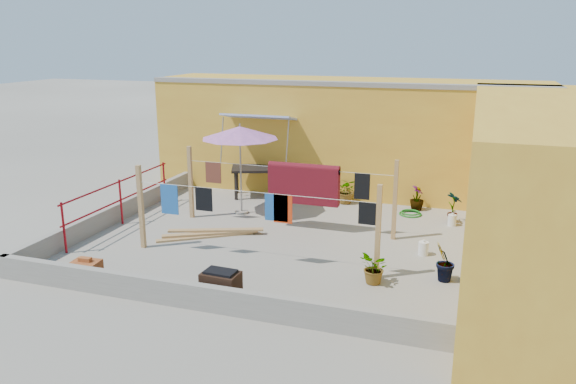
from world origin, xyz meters
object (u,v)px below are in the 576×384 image
(brick_stack, at_px, (86,270))
(green_hose, at_px, (410,213))
(patio_umbrella, at_px, (240,133))
(water_jug_b, at_px, (452,220))
(outdoor_table, at_px, (264,170))
(water_jug_a, at_px, (423,248))
(brazier, at_px, (221,286))
(plant_back_a, at_px, (346,191))
(white_basin, at_px, (235,298))

(brick_stack, height_order, green_hose, brick_stack)
(patio_umbrella, distance_m, water_jug_b, 5.55)
(outdoor_table, relative_size, water_jug_a, 6.04)
(patio_umbrella, bearing_deg, water_jug_b, 7.32)
(brazier, relative_size, water_jug_a, 1.96)
(patio_umbrella, distance_m, plant_back_a, 3.37)
(water_jug_a, bearing_deg, outdoor_table, 146.12)
(plant_back_a, bearing_deg, brazier, -96.50)
(green_hose, bearing_deg, water_jug_b, -28.16)
(brick_stack, relative_size, water_jug_b, 1.73)
(plant_back_a, bearing_deg, white_basin, -94.76)
(outdoor_table, xyz_separation_m, plant_back_a, (2.37, 0.00, -0.40))
(patio_umbrella, relative_size, water_jug_a, 7.01)
(brick_stack, height_order, plant_back_a, plant_back_a)
(brazier, xyz_separation_m, water_jug_b, (3.54, 5.37, -0.14))
(brazier, xyz_separation_m, white_basin, (0.21, 0.10, -0.23))
(water_jug_b, xyz_separation_m, green_hose, (-1.04, 0.56, -0.10))
(green_hose, bearing_deg, brick_stack, -131.45)
(water_jug_b, height_order, plant_back_a, plant_back_a)
(water_jug_b, bearing_deg, white_basin, -122.32)
(water_jug_b, relative_size, green_hose, 0.55)
(brick_stack, xyz_separation_m, water_jug_a, (5.80, 3.24, -0.05))
(white_basin, relative_size, green_hose, 0.86)
(water_jug_a, xyz_separation_m, green_hose, (-0.57, 2.69, -0.11))
(patio_umbrella, relative_size, outdoor_table, 1.16)
(white_basin, bearing_deg, green_hose, 68.49)
(brazier, height_order, white_basin, brazier)
(outdoor_table, distance_m, green_hose, 4.23)
(water_jug_a, xyz_separation_m, plant_back_a, (-2.34, 3.16, 0.21))
(green_hose, height_order, plant_back_a, plant_back_a)
(white_basin, distance_m, water_jug_b, 6.23)
(plant_back_a, bearing_deg, outdoor_table, 180.00)
(white_basin, relative_size, water_jug_a, 1.50)
(brick_stack, distance_m, white_basin, 2.94)
(outdoor_table, bearing_deg, patio_umbrella, -89.18)
(white_basin, bearing_deg, brazier, -153.68)
(outdoor_table, xyz_separation_m, white_basin, (1.85, -6.30, -0.71))
(water_jug_b, xyz_separation_m, plant_back_a, (-2.81, 1.03, 0.21))
(outdoor_table, bearing_deg, white_basin, -73.63)
(plant_back_a, bearing_deg, brick_stack, -118.42)
(water_jug_b, distance_m, green_hose, 1.18)
(patio_umbrella, bearing_deg, plant_back_a, 35.76)
(brazier, relative_size, plant_back_a, 0.92)
(brick_stack, bearing_deg, water_jug_a, 29.17)
(brazier, bearing_deg, outdoor_table, 104.41)
(water_jug_b, relative_size, plant_back_a, 0.45)
(green_hose, bearing_deg, brazier, -112.88)
(brazier, bearing_deg, white_basin, 26.32)
(outdoor_table, relative_size, brazier, 3.08)
(brazier, relative_size, green_hose, 1.13)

